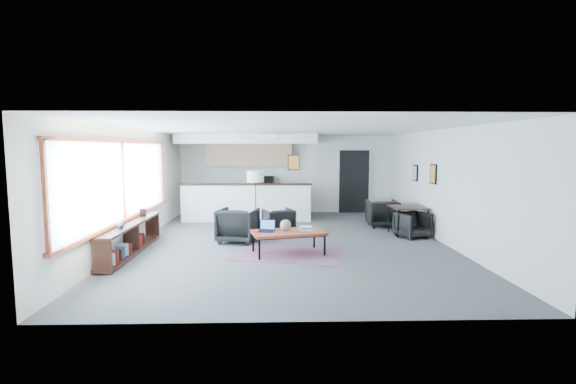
{
  "coord_description": "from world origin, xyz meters",
  "views": [
    {
      "loc": [
        -0.3,
        -9.51,
        2.17
      ],
      "look_at": [
        -0.03,
        0.4,
        1.12
      ],
      "focal_mm": 26.0,
      "sensor_mm": 36.0,
      "label": 1
    }
  ],
  "objects_px": {
    "armchair_right": "(278,220)",
    "dining_table": "(408,209)",
    "book_stack": "(306,228)",
    "floor_lamp": "(255,179)",
    "dining_chair_far": "(382,214)",
    "armchair_left": "(238,223)",
    "ceramic_pot": "(286,225)",
    "coffee_table": "(288,233)",
    "dining_chair_near": "(413,226)",
    "microwave": "(264,180)",
    "laptop": "(267,228)"
  },
  "relations": [
    {
      "from": "armchair_right",
      "to": "dining_table",
      "type": "height_order",
      "value": "armchair_right"
    },
    {
      "from": "book_stack",
      "to": "armchair_right",
      "type": "relative_size",
      "value": 0.39
    },
    {
      "from": "floor_lamp",
      "to": "dining_chair_far",
      "type": "xyz_separation_m",
      "value": [
        3.5,
        0.28,
        -1.01
      ]
    },
    {
      "from": "armchair_left",
      "to": "dining_chair_far",
      "type": "xyz_separation_m",
      "value": [
        3.83,
        1.82,
        -0.09
      ]
    },
    {
      "from": "ceramic_pot",
      "to": "armchair_right",
      "type": "xyz_separation_m",
      "value": [
        -0.14,
        1.96,
        -0.23
      ]
    },
    {
      "from": "coffee_table",
      "to": "ceramic_pot",
      "type": "xyz_separation_m",
      "value": [
        -0.05,
        0.05,
        0.15
      ]
    },
    {
      "from": "dining_table",
      "to": "dining_chair_near",
      "type": "bearing_deg",
      "value": -90.0
    },
    {
      "from": "armchair_right",
      "to": "microwave",
      "type": "height_order",
      "value": "microwave"
    },
    {
      "from": "laptop",
      "to": "armchair_right",
      "type": "height_order",
      "value": "armchair_right"
    },
    {
      "from": "dining_chair_near",
      "to": "armchair_right",
      "type": "bearing_deg",
      "value": 150.27
    },
    {
      "from": "armchair_right",
      "to": "dining_chair_far",
      "type": "xyz_separation_m",
      "value": [
        2.89,
        0.96,
        -0.01
      ]
    },
    {
      "from": "coffee_table",
      "to": "microwave",
      "type": "height_order",
      "value": "microwave"
    },
    {
      "from": "ceramic_pot",
      "to": "book_stack",
      "type": "distance_m",
      "value": 0.44
    },
    {
      "from": "dining_chair_near",
      "to": "dining_chair_far",
      "type": "relative_size",
      "value": 0.84
    },
    {
      "from": "floor_lamp",
      "to": "armchair_left",
      "type": "bearing_deg",
      "value": -102.19
    },
    {
      "from": "armchair_left",
      "to": "dining_table",
      "type": "bearing_deg",
      "value": -157.47
    },
    {
      "from": "coffee_table",
      "to": "armchair_right",
      "type": "height_order",
      "value": "armchair_right"
    },
    {
      "from": "armchair_left",
      "to": "floor_lamp",
      "type": "relative_size",
      "value": 0.56
    },
    {
      "from": "book_stack",
      "to": "dining_chair_far",
      "type": "height_order",
      "value": "dining_chair_far"
    },
    {
      "from": "coffee_table",
      "to": "floor_lamp",
      "type": "height_order",
      "value": "floor_lamp"
    },
    {
      "from": "floor_lamp",
      "to": "dining_chair_far",
      "type": "relative_size",
      "value": 2.25
    },
    {
      "from": "laptop",
      "to": "ceramic_pot",
      "type": "height_order",
      "value": "same"
    },
    {
      "from": "armchair_right",
      "to": "dining_chair_far",
      "type": "height_order",
      "value": "armchair_right"
    },
    {
      "from": "dining_table",
      "to": "dining_chair_near",
      "type": "xyz_separation_m",
      "value": [
        -0.0,
        -0.39,
        -0.35
      ]
    },
    {
      "from": "ceramic_pot",
      "to": "dining_chair_near",
      "type": "xyz_separation_m",
      "value": [
        3.12,
        1.45,
        -0.3
      ]
    },
    {
      "from": "book_stack",
      "to": "microwave",
      "type": "bearing_deg",
      "value": 101.15
    },
    {
      "from": "laptop",
      "to": "book_stack",
      "type": "height_order",
      "value": "laptop"
    },
    {
      "from": "floor_lamp",
      "to": "dining_table",
      "type": "relative_size",
      "value": 1.77
    },
    {
      "from": "armchair_right",
      "to": "microwave",
      "type": "distance_m",
      "value": 3.39
    },
    {
      "from": "book_stack",
      "to": "dining_table",
      "type": "bearing_deg",
      "value": 33.76
    },
    {
      "from": "ceramic_pot",
      "to": "armchair_left",
      "type": "xyz_separation_m",
      "value": [
        -1.08,
        1.09,
        -0.16
      ]
    },
    {
      "from": "ceramic_pot",
      "to": "armchair_left",
      "type": "relative_size",
      "value": 0.26
    },
    {
      "from": "dining_table",
      "to": "armchair_left",
      "type": "bearing_deg",
      "value": -169.81
    },
    {
      "from": "floor_lamp",
      "to": "microwave",
      "type": "distance_m",
      "value": 2.61
    },
    {
      "from": "book_stack",
      "to": "armchair_right",
      "type": "distance_m",
      "value": 2.0
    },
    {
      "from": "armchair_left",
      "to": "armchair_right",
      "type": "xyz_separation_m",
      "value": [
        0.94,
        0.87,
        -0.08
      ]
    },
    {
      "from": "laptop",
      "to": "armchair_left",
      "type": "relative_size",
      "value": 0.41
    },
    {
      "from": "armchair_right",
      "to": "dining_chair_near",
      "type": "height_order",
      "value": "armchair_right"
    },
    {
      "from": "book_stack",
      "to": "armchair_left",
      "type": "xyz_separation_m",
      "value": [
        -1.51,
        1.04,
        -0.08
      ]
    },
    {
      "from": "ceramic_pot",
      "to": "armchair_left",
      "type": "bearing_deg",
      "value": 134.69
    },
    {
      "from": "floor_lamp",
      "to": "microwave",
      "type": "height_order",
      "value": "floor_lamp"
    },
    {
      "from": "armchair_left",
      "to": "microwave",
      "type": "height_order",
      "value": "microwave"
    },
    {
      "from": "dining_chair_far",
      "to": "armchair_left",
      "type": "bearing_deg",
      "value": 25.95
    },
    {
      "from": "laptop",
      "to": "microwave",
      "type": "height_order",
      "value": "microwave"
    },
    {
      "from": "book_stack",
      "to": "dining_chair_far",
      "type": "bearing_deg",
      "value": 51.0
    },
    {
      "from": "coffee_table",
      "to": "book_stack",
      "type": "distance_m",
      "value": 0.4
    },
    {
      "from": "armchair_left",
      "to": "armchair_right",
      "type": "relative_size",
      "value": 1.22
    },
    {
      "from": "coffee_table",
      "to": "microwave",
      "type": "relative_size",
      "value": 2.74
    },
    {
      "from": "dining_table",
      "to": "dining_chair_near",
      "type": "distance_m",
      "value": 0.53
    },
    {
      "from": "armchair_right",
      "to": "floor_lamp",
      "type": "xyz_separation_m",
      "value": [
        -0.61,
        0.67,
        1.0
      ]
    }
  ]
}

